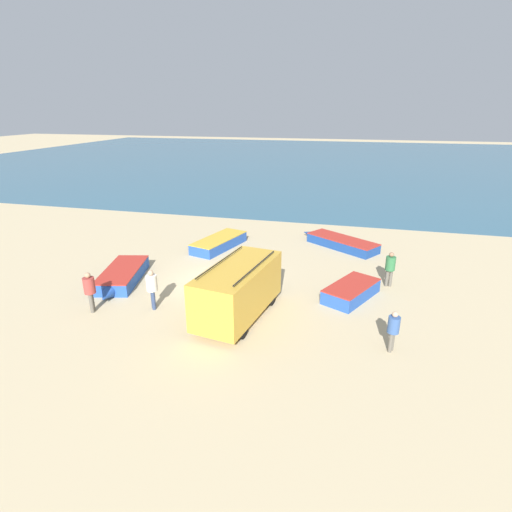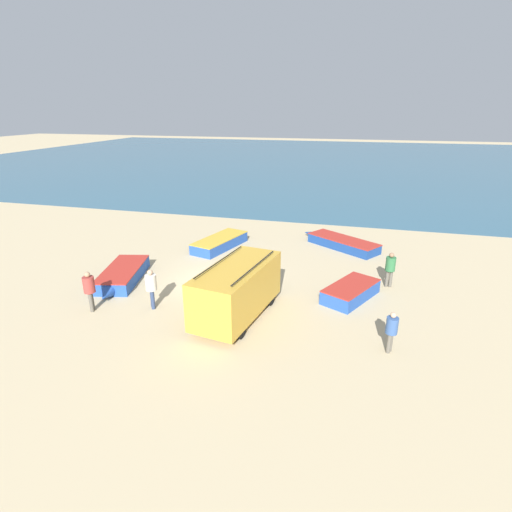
{
  "view_description": "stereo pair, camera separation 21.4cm",
  "coord_description": "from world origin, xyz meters",
  "px_view_note": "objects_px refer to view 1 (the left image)",
  "views": [
    {
      "loc": [
        6.5,
        -17.51,
        8.34
      ],
      "look_at": [
        1.71,
        1.55,
        1.0
      ],
      "focal_mm": 28.0,
      "sensor_mm": 36.0,
      "label": 1
    },
    {
      "loc": [
        6.71,
        -17.46,
        8.34
      ],
      "look_at": [
        1.71,
        1.55,
        1.0
      ],
      "focal_mm": 28.0,
      "sensor_mm": 36.0,
      "label": 2
    }
  ],
  "objects_px": {
    "fisherman_0": "(390,266)",
    "fisherman_3": "(90,289)",
    "fishing_rowboat_0": "(221,242)",
    "fishing_rowboat_1": "(353,290)",
    "fishing_rowboat_2": "(340,242)",
    "fisherman_2": "(152,286)",
    "fisherman_1": "(393,328)",
    "parked_van": "(239,289)",
    "fishing_rowboat_3": "(122,276)"
  },
  "relations": [
    {
      "from": "fisherman_0",
      "to": "fisherman_3",
      "type": "height_order",
      "value": "fisherman_3"
    },
    {
      "from": "fishing_rowboat_0",
      "to": "fishing_rowboat_1",
      "type": "relative_size",
      "value": 1.37
    },
    {
      "from": "fishing_rowboat_2",
      "to": "fisherman_2",
      "type": "xyz_separation_m",
      "value": [
        -7.53,
        -10.46,
        0.79
      ]
    },
    {
      "from": "fisherman_1",
      "to": "fishing_rowboat_2",
      "type": "bearing_deg",
      "value": -52.43
    },
    {
      "from": "parked_van",
      "to": "fishing_rowboat_1",
      "type": "bearing_deg",
      "value": -47.38
    },
    {
      "from": "fishing_rowboat_2",
      "to": "fisherman_2",
      "type": "relative_size",
      "value": 2.86
    },
    {
      "from": "fishing_rowboat_0",
      "to": "fisherman_3",
      "type": "distance_m",
      "value": 9.86
    },
    {
      "from": "fishing_rowboat_2",
      "to": "fisherman_1",
      "type": "relative_size",
      "value": 3.24
    },
    {
      "from": "parked_van",
      "to": "fishing_rowboat_3",
      "type": "bearing_deg",
      "value": 83.55
    },
    {
      "from": "fishing_rowboat_3",
      "to": "fisherman_2",
      "type": "xyz_separation_m",
      "value": [
        2.93,
        -2.22,
        0.76
      ]
    },
    {
      "from": "fisherman_1",
      "to": "fisherman_3",
      "type": "relative_size",
      "value": 0.88
    },
    {
      "from": "fishing_rowboat_3",
      "to": "fisherman_0",
      "type": "height_order",
      "value": "fisherman_0"
    },
    {
      "from": "fisherman_0",
      "to": "fisherman_3",
      "type": "bearing_deg",
      "value": 109.02
    },
    {
      "from": "fishing_rowboat_2",
      "to": "fisherman_0",
      "type": "height_order",
      "value": "fisherman_0"
    },
    {
      "from": "fisherman_1",
      "to": "fisherman_3",
      "type": "distance_m",
      "value": 12.38
    },
    {
      "from": "parked_van",
      "to": "fisherman_2",
      "type": "bearing_deg",
      "value": 103.83
    },
    {
      "from": "fishing_rowboat_0",
      "to": "fisherman_2",
      "type": "relative_size",
      "value": 2.83
    },
    {
      "from": "fishing_rowboat_3",
      "to": "fisherman_2",
      "type": "height_order",
      "value": "fisherman_2"
    },
    {
      "from": "fishing_rowboat_1",
      "to": "fishing_rowboat_2",
      "type": "height_order",
      "value": "fishing_rowboat_1"
    },
    {
      "from": "fisherman_0",
      "to": "fisherman_1",
      "type": "xyz_separation_m",
      "value": [
        -0.23,
        -5.86,
        -0.11
      ]
    },
    {
      "from": "fisherman_1",
      "to": "fisherman_2",
      "type": "bearing_deg",
      "value": 20.53
    },
    {
      "from": "fisherman_2",
      "to": "fisherman_1",
      "type": "bearing_deg",
      "value": -41.78
    },
    {
      "from": "fishing_rowboat_2",
      "to": "fisherman_0",
      "type": "distance_m",
      "value": 6.12
    },
    {
      "from": "parked_van",
      "to": "fishing_rowboat_3",
      "type": "distance_m",
      "value": 7.08
    },
    {
      "from": "fishing_rowboat_3",
      "to": "fisherman_2",
      "type": "distance_m",
      "value": 3.75
    },
    {
      "from": "fishing_rowboat_3",
      "to": "fisherman_1",
      "type": "relative_size",
      "value": 3.08
    },
    {
      "from": "fishing_rowboat_3",
      "to": "fishing_rowboat_2",
      "type": "bearing_deg",
      "value": 114.67
    },
    {
      "from": "fishing_rowboat_2",
      "to": "fisherman_1",
      "type": "height_order",
      "value": "fisherman_1"
    },
    {
      "from": "fishing_rowboat_1",
      "to": "fisherman_2",
      "type": "height_order",
      "value": "fisherman_2"
    },
    {
      "from": "fishing_rowboat_3",
      "to": "fisherman_0",
      "type": "relative_size",
      "value": 2.77
    },
    {
      "from": "fisherman_1",
      "to": "fishing_rowboat_0",
      "type": "bearing_deg",
      "value": -18.51
    },
    {
      "from": "fisherman_2",
      "to": "fisherman_3",
      "type": "height_order",
      "value": "fisherman_3"
    },
    {
      "from": "parked_van",
      "to": "fisherman_2",
      "type": "height_order",
      "value": "parked_van"
    },
    {
      "from": "fishing_rowboat_1",
      "to": "fisherman_3",
      "type": "relative_size",
      "value": 2.06
    },
    {
      "from": "fishing_rowboat_0",
      "to": "fishing_rowboat_2",
      "type": "bearing_deg",
      "value": -59.56
    },
    {
      "from": "fishing_rowboat_2",
      "to": "fisherman_2",
      "type": "distance_m",
      "value": 12.91
    },
    {
      "from": "fishing_rowboat_3",
      "to": "fisherman_2",
      "type": "relative_size",
      "value": 2.72
    },
    {
      "from": "fishing_rowboat_2",
      "to": "fisherman_3",
      "type": "xyz_separation_m",
      "value": [
        -9.97,
        -11.36,
        0.8
      ]
    },
    {
      "from": "fisherman_0",
      "to": "fisherman_1",
      "type": "distance_m",
      "value": 5.87
    },
    {
      "from": "parked_van",
      "to": "fishing_rowboat_0",
      "type": "distance_m",
      "value": 9.09
    },
    {
      "from": "fishing_rowboat_1",
      "to": "fishing_rowboat_2",
      "type": "distance_m",
      "value": 7.19
    },
    {
      "from": "fisherman_1",
      "to": "fishing_rowboat_3",
      "type": "bearing_deg",
      "value": 12.06
    },
    {
      "from": "parked_van",
      "to": "fisherman_3",
      "type": "bearing_deg",
      "value": 110.19
    },
    {
      "from": "fisherman_0",
      "to": "fisherman_1",
      "type": "height_order",
      "value": "fisherman_0"
    },
    {
      "from": "fishing_rowboat_0",
      "to": "fishing_rowboat_1",
      "type": "bearing_deg",
      "value": -106.27
    },
    {
      "from": "fishing_rowboat_0",
      "to": "fisherman_3",
      "type": "bearing_deg",
      "value": -179.44
    },
    {
      "from": "fishing_rowboat_3",
      "to": "fisherman_3",
      "type": "xyz_separation_m",
      "value": [
        0.48,
        -3.11,
        0.77
      ]
    },
    {
      "from": "parked_van",
      "to": "fishing_rowboat_3",
      "type": "relative_size",
      "value": 1.06
    },
    {
      "from": "parked_van",
      "to": "fisherman_0",
      "type": "bearing_deg",
      "value": -44.06
    },
    {
      "from": "parked_van",
      "to": "fishing_rowboat_0",
      "type": "xyz_separation_m",
      "value": [
        -3.65,
        8.28,
        -0.92
      ]
    }
  ]
}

